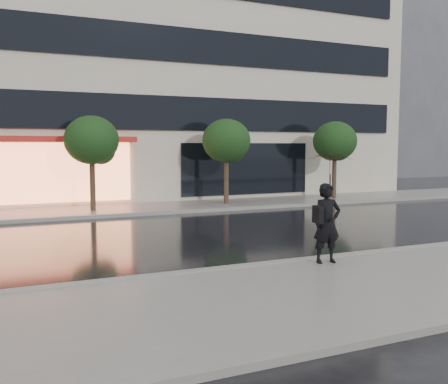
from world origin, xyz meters
TOP-DOWN VIEW (x-y plane):
  - ground at (0.00, 0.00)m, footprint 120.00×120.00m
  - sidewalk_near at (0.00, -3.25)m, footprint 60.00×4.50m
  - sidewalk_far at (0.00, 10.25)m, footprint 60.00×3.50m
  - curb_near at (0.00, -1.00)m, footprint 60.00×0.25m
  - curb_far at (0.00, 8.50)m, footprint 60.00×0.25m
  - office_building at (-0.00, 17.97)m, footprint 30.00×12.76m
  - bg_building_right at (26.00, 28.00)m, footprint 12.00×12.00m
  - tree_mid_west at (-2.94, 10.03)m, footprint 2.20×2.20m
  - tree_mid_east at (3.06, 10.03)m, footprint 2.20×2.20m
  - tree_far_east at (9.06, 10.03)m, footprint 2.20×2.20m
  - pedestrian_with_umbrella at (0.35, -1.50)m, footprint 1.08×1.10m

SIDE VIEW (x-z plane):
  - ground at x=0.00m, z-range 0.00..0.00m
  - sidewalk_near at x=0.00m, z-range 0.00..0.12m
  - sidewalk_far at x=0.00m, z-range 0.00..0.12m
  - curb_near at x=0.00m, z-range 0.00..0.14m
  - curb_far at x=0.00m, z-range 0.00..0.14m
  - pedestrian_with_umbrella at x=0.35m, z-range 0.49..3.01m
  - tree_mid_west at x=-2.94m, z-range 0.93..4.92m
  - tree_mid_east at x=3.06m, z-range 0.93..4.92m
  - tree_far_east at x=9.06m, z-range 0.93..4.92m
  - bg_building_right at x=26.00m, z-range 0.00..16.00m
  - office_building at x=0.00m, z-range 0.00..18.00m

